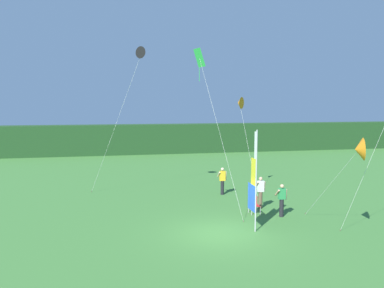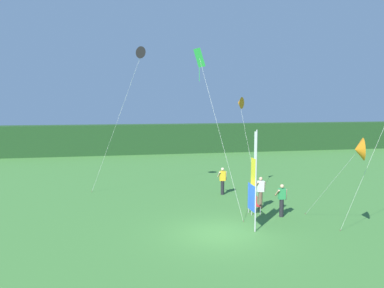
# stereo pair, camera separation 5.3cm
# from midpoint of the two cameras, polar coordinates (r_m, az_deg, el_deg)

# --- Properties ---
(ground_plane) EXTENTS (120.00, 120.00, 0.00)m
(ground_plane) POSITION_cam_midpoint_polar(r_m,az_deg,el_deg) (17.27, 4.31, -13.48)
(ground_plane) COLOR #3D7533
(distant_treeline) EXTENTS (80.00, 2.40, 3.38)m
(distant_treeline) POSITION_cam_midpoint_polar(r_m,az_deg,el_deg) (44.01, -5.45, 0.79)
(distant_treeline) COLOR #1E421E
(distant_treeline) RESTS_ON ground
(banner_flag) EXTENTS (0.06, 1.03, 4.65)m
(banner_flag) POSITION_cam_midpoint_polar(r_m,az_deg,el_deg) (17.44, 9.42, -5.74)
(banner_flag) COLOR #B7B7BC
(banner_flag) RESTS_ON ground
(person_near_banner) EXTENTS (0.55, 0.48, 1.77)m
(person_near_banner) POSITION_cam_midpoint_polar(r_m,az_deg,el_deg) (21.26, 10.45, -7.12)
(person_near_banner) COLOR brown
(person_near_banner) RESTS_ON ground
(person_mid_field) EXTENTS (0.55, 0.48, 1.74)m
(person_mid_field) POSITION_cam_midpoint_polar(r_m,az_deg,el_deg) (24.10, 4.72, -5.50)
(person_mid_field) COLOR black
(person_mid_field) RESTS_ON ground
(person_far_left) EXTENTS (0.55, 0.48, 1.70)m
(person_far_left) POSITION_cam_midpoint_polar(r_m,az_deg,el_deg) (19.97, 13.54, -8.19)
(person_far_left) COLOR black
(person_far_left) RESTS_ON ground
(folding_chair) EXTENTS (0.51, 0.51, 0.89)m
(folding_chair) POSITION_cam_midpoint_polar(r_m,az_deg,el_deg) (20.41, 9.44, -8.93)
(folding_chair) COLOR #BCBCC1
(folding_chair) RESTS_ON ground
(kite_green_diamond_0) EXTENTS (2.14, 2.09, 8.55)m
(kite_green_diamond_0) POSITION_cam_midpoint_polar(r_m,az_deg,el_deg) (19.28, 1.51, 11.81)
(kite_green_diamond_0) COLOR brown
(kite_green_diamond_0) RESTS_ON ground
(kite_orange_delta_1) EXTENTS (0.77, 4.50, 4.41)m
(kite_orange_delta_1) POSITION_cam_midpoint_polar(r_m,az_deg,el_deg) (16.92, 24.11, -0.76)
(kite_orange_delta_1) COLOR brown
(kite_orange_delta_1) RESTS_ON ground
(kite_orange_delta_2) EXTENTS (1.14, 1.87, 6.22)m
(kite_orange_delta_2) POSITION_cam_midpoint_polar(r_m,az_deg,el_deg) (24.13, 7.35, 6.16)
(kite_orange_delta_2) COLOR brown
(kite_orange_delta_2) RESTS_ON ground
(kite_black_delta_4) EXTENTS (3.67, 2.23, 9.21)m
(kite_black_delta_4) POSITION_cam_midpoint_polar(r_m,az_deg,el_deg) (23.42, -7.61, 13.46)
(kite_black_delta_4) COLOR brown
(kite_black_delta_4) RESTS_ON ground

